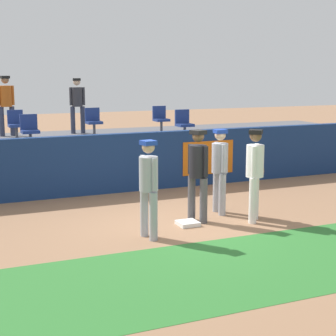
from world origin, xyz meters
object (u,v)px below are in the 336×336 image
at_px(first_base, 188,223).
at_px(player_fielder_home, 255,169).
at_px(player_umpire, 198,169).
at_px(seat_front_right, 184,122).
at_px(seat_back_left, 16,123).
at_px(seat_back_center, 93,120).
at_px(spectator_capped, 77,102).
at_px(player_coach_visitor, 149,182).
at_px(seat_back_right, 161,118).
at_px(spectator_hooded, 6,101).
at_px(player_runner_visitor, 220,165).
at_px(seat_front_left, 30,129).

relative_size(first_base, player_fielder_home, 0.21).
distance_m(player_umpire, seat_front_right, 5.10).
distance_m(seat_back_left, seat_back_center, 2.31).
bearing_deg(spectator_capped, seat_back_left, 29.31).
xyz_separation_m(player_coach_visitor, seat_back_right, (3.21, 7.17, 0.51)).
distance_m(first_base, spectator_hooded, 8.24).
distance_m(player_coach_visitor, seat_front_right, 6.27).
xyz_separation_m(player_runner_visitor, seat_back_right, (1.17, 6.12, 0.50)).
distance_m(player_fielder_home, spectator_capped, 7.92).
xyz_separation_m(player_coach_visitor, seat_back_left, (-1.33, 7.17, 0.51)).
xyz_separation_m(player_umpire, seat_back_right, (1.89, 6.52, 0.47)).
relative_size(player_runner_visitor, player_coach_visitor, 1.01).
bearing_deg(player_coach_visitor, seat_back_right, 145.98).
distance_m(seat_back_left, seat_back_right, 4.54).
xyz_separation_m(player_umpire, seat_back_left, (-2.65, 6.52, 0.47)).
xyz_separation_m(first_base, player_fielder_home, (1.38, -0.25, 1.05)).
height_order(seat_back_center, spectator_hooded, spectator_hooded).
bearing_deg(player_coach_visitor, spectator_hooded, -179.58).
distance_m(player_runner_visitor, seat_front_right, 4.50).
relative_size(seat_front_right, spectator_hooded, 0.46).
height_order(player_fielder_home, seat_back_left, seat_back_left).
bearing_deg(first_base, seat_front_left, 114.74).
height_order(player_fielder_home, player_runner_visitor, player_fielder_home).
height_order(seat_front_left, seat_front_right, same).
relative_size(player_umpire, seat_front_right, 2.24).
bearing_deg(spectator_capped, player_fielder_home, 112.26).
xyz_separation_m(seat_back_right, spectator_hooded, (-4.68, 0.88, 0.58)).
distance_m(player_runner_visitor, seat_back_right, 6.25).
distance_m(first_base, seat_back_center, 6.86).
height_order(player_umpire, seat_back_left, seat_back_left).
bearing_deg(seat_back_left, spectator_hooded, 98.96).
bearing_deg(player_fielder_home, first_base, -60.28).
bearing_deg(seat_back_left, player_coach_visitor, -79.48).
height_order(seat_back_right, spectator_hooded, spectator_hooded).
height_order(player_runner_visitor, player_coach_visitor, player_runner_visitor).
distance_m(first_base, player_umpire, 1.11).
relative_size(seat_back_center, spectator_hooded, 0.46).
distance_m(player_fielder_home, player_runner_visitor, 0.90).
distance_m(seat_back_left, spectator_capped, 2.20).
bearing_deg(spectator_hooded, player_coach_visitor, 92.16).
relative_size(player_fielder_home, player_coach_visitor, 1.04).
bearing_deg(spectator_capped, player_umpire, 104.63).
bearing_deg(player_runner_visitor, seat_front_right, 170.84).
bearing_deg(seat_front_left, player_umpire, -61.58).
bearing_deg(first_base, spectator_hooded, 108.22).
relative_size(first_base, seat_back_center, 0.48).
relative_size(seat_back_center, seat_front_right, 1.00).
bearing_deg(player_coach_visitor, seat_back_left, -179.41).
height_order(seat_front_left, spectator_hooded, spectator_hooded).
height_order(seat_front_left, seat_back_right, same).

